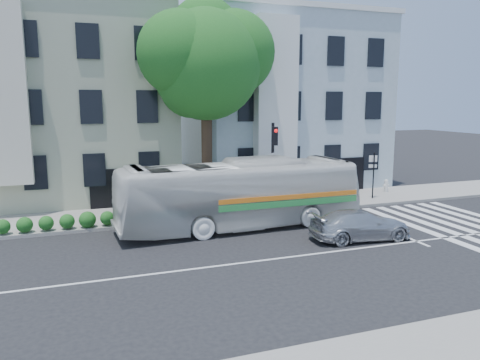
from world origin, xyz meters
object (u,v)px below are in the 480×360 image
sedan (360,225)px  fire_hydrant (386,185)px  bus (241,194)px  traffic_signal (274,155)px

sedan → fire_hydrant: sedan is taller
bus → fire_hydrant: bus is taller
bus → sedan: bearing=-132.6°
sedan → fire_hydrant: 10.37m
sedan → bus: bearing=54.5°
bus → traffic_signal: bearing=-51.0°
sedan → traffic_signal: (-1.42, 5.75, 2.36)m
sedan → fire_hydrant: (7.04, 7.62, -0.07)m
bus → sedan: (4.05, -3.41, -0.94)m
bus → fire_hydrant: size_ratio=14.48×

